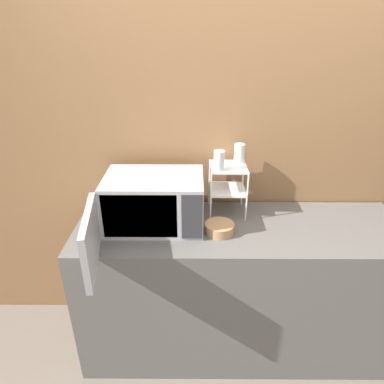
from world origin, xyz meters
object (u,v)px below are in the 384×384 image
(microwave, at_px, (152,203))
(dish_rack, at_px, (228,180))
(glass_back_right, at_px, (239,153))
(glass_front_left, at_px, (219,161))
(bowl, at_px, (220,228))

(microwave, relative_size, dish_rack, 2.60)
(dish_rack, bearing_deg, glass_back_right, 41.25)
(microwave, distance_m, glass_back_right, 0.60)
(glass_front_left, bearing_deg, glass_back_right, 43.18)
(dish_rack, height_order, bowl, dish_rack)
(dish_rack, xyz_separation_m, glass_back_right, (0.07, 0.06, 0.15))
(microwave, distance_m, glass_front_left, 0.45)
(microwave, height_order, dish_rack, dish_rack)
(dish_rack, xyz_separation_m, bowl, (-0.06, -0.24, -0.19))
(dish_rack, relative_size, bowl, 1.87)
(microwave, xyz_separation_m, bowl, (0.39, -0.08, -0.12))
(glass_front_left, xyz_separation_m, glass_back_right, (0.13, 0.12, 0.00))
(bowl, bearing_deg, glass_back_right, 67.08)
(dish_rack, height_order, glass_back_right, glass_back_right)
(dish_rack, distance_m, bowl, 0.31)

